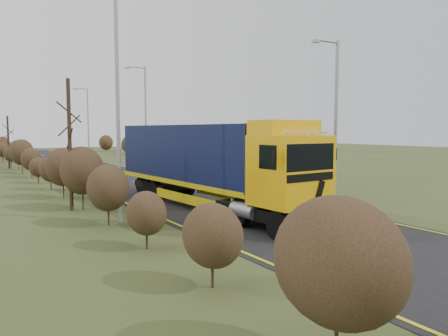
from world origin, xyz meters
name	(u,v)px	position (x,y,z in m)	size (l,w,h in m)	color
ground	(236,210)	(0.00, 0.00, 0.00)	(160.00, 160.00, 0.00)	#37411C
road	(153,187)	(0.00, 10.00, 0.01)	(8.00, 120.00, 0.02)	black
layby	(176,170)	(6.50, 20.00, 0.01)	(6.00, 18.00, 0.02)	#312F2C
lane_markings	(154,187)	(0.00, 9.69, 0.03)	(7.52, 116.00, 0.01)	yellow
hedgerow	(64,169)	(-6.00, 7.89, 1.62)	(2.24, 102.04, 6.05)	black
lorry	(208,160)	(-0.80, 1.26, 2.31)	(3.26, 14.77, 4.08)	black
car_red_hatchback	(166,165)	(5.05, 18.95, 0.58)	(1.37, 3.39, 1.16)	maroon
car_blue_sedan	(182,162)	(7.83, 21.51, 0.62)	(1.31, 3.75, 1.23)	#0C0A3B
streetlight_near	(335,115)	(5.27, -0.94, 4.48)	(1.75, 0.18, 8.17)	gray
streetlight_mid	(144,113)	(4.47, 22.56, 5.35)	(2.05, 0.19, 9.68)	gray
streetlight_far	(87,119)	(5.15, 45.88, 5.31)	(2.04, 0.19, 9.60)	gray
left_pole	(117,79)	(-5.39, 0.45, 5.74)	(0.16, 0.16, 11.48)	gray
speed_sign	(183,154)	(4.20, 13.92, 1.81)	(0.71, 0.10, 2.56)	gray
warning_board	(136,154)	(5.80, 28.41, 1.12)	(0.70, 0.11, 1.85)	gray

